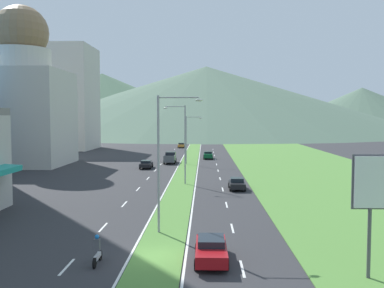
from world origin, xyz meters
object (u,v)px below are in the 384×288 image
(street_lamp_far, at_px, (188,137))
(car_1, at_px, (208,155))
(car_0, at_px, (146,164))
(street_lamp_mid, at_px, (183,140))
(car_3, at_px, (181,145))
(pickup_truck_0, at_px, (170,158))
(car_5, at_px, (211,249))
(motorcycle_rider, at_px, (97,252))
(street_lamp_near, at_px, (163,155))
(car_2, at_px, (237,184))

(street_lamp_far, bearing_deg, car_1, 69.96)
(street_lamp_far, distance_m, car_0, 10.28)
(street_lamp_mid, relative_size, car_3, 2.28)
(street_lamp_mid, xyz_separation_m, pickup_truck_0, (-3.68, 25.23, -4.81))
(car_0, relative_size, car_5, 0.94)
(pickup_truck_0, xyz_separation_m, motorcycle_rider, (0.12, -55.55, -0.24))
(pickup_truck_0, relative_size, motorcycle_rider, 2.70)
(street_lamp_mid, height_order, car_0, street_lamp_mid)
(street_lamp_near, relative_size, car_0, 2.30)
(street_lamp_far, xyz_separation_m, car_5, (3.44, -52.82, -4.35))
(street_lamp_mid, xyz_separation_m, car_0, (-7.07, 16.94, -5.08))
(street_lamp_far, bearing_deg, pickup_truck_0, 149.99)
(street_lamp_near, distance_m, car_1, 57.17)
(street_lamp_far, relative_size, car_2, 2.19)
(street_lamp_mid, bearing_deg, car_1, 84.03)
(car_2, height_order, motorcycle_rider, motorcycle_rider)
(car_2, relative_size, pickup_truck_0, 0.74)
(street_lamp_mid, distance_m, car_5, 30.17)
(car_2, distance_m, motorcycle_rider, 28.40)
(motorcycle_rider, bearing_deg, pickup_truck_0, 0.13)
(car_5, bearing_deg, street_lamp_near, -150.89)
(car_2, bearing_deg, car_0, -146.51)
(car_2, distance_m, car_5, 25.99)
(street_lamp_mid, bearing_deg, car_3, 93.28)
(car_5, bearing_deg, street_lamp_mid, -173.83)
(motorcycle_rider, bearing_deg, car_3, 0.10)
(car_1, xyz_separation_m, car_5, (-0.31, -63.07, -0.04))
(pickup_truck_0, distance_m, motorcycle_rider, 55.55)
(car_3, bearing_deg, street_lamp_near, -177.77)
(car_2, bearing_deg, car_1, -175.15)
(street_lamp_mid, distance_m, car_3, 65.41)
(street_lamp_mid, relative_size, street_lamp_far, 1.16)
(car_2, xyz_separation_m, pickup_truck_0, (-10.35, 29.05, 0.26))
(car_3, bearing_deg, street_lamp_mid, -176.72)
(pickup_truck_0, bearing_deg, car_2, -160.40)
(car_1, bearing_deg, street_lamp_near, -3.82)
(street_lamp_mid, xyz_separation_m, car_1, (3.50, 33.50, -5.00))
(street_lamp_near, xyz_separation_m, car_1, (3.79, 56.81, -5.13))
(car_3, distance_m, pickup_truck_0, 39.88)
(street_lamp_far, distance_m, motorcycle_rider, 53.84)
(pickup_truck_0, bearing_deg, street_lamp_mid, -171.71)
(car_5, bearing_deg, car_2, 172.32)
(car_1, bearing_deg, car_3, -167.11)
(car_3, height_order, motorcycle_rider, motorcycle_rider)
(car_0, distance_m, car_2, 24.90)
(street_lamp_near, xyz_separation_m, car_2, (6.96, 19.49, -5.20))
(car_1, bearing_deg, car_5, -0.28)
(street_lamp_far, bearing_deg, car_5, -86.28)
(street_lamp_far, height_order, motorcycle_rider, street_lamp_far)
(street_lamp_near, height_order, car_3, street_lamp_near)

